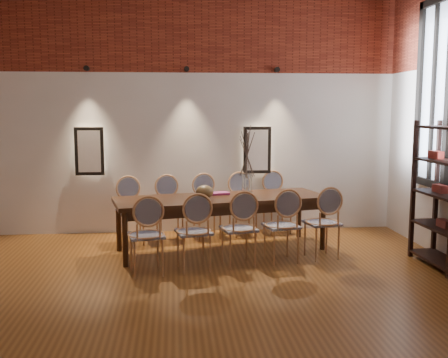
{
  "coord_description": "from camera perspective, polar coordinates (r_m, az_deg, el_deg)",
  "views": [
    {
      "loc": [
        0.0,
        -4.74,
        1.94
      ],
      "look_at": [
        0.63,
        1.9,
        1.05
      ],
      "focal_mm": 42.0,
      "sensor_mm": 36.0,
      "label": 1
    }
  ],
  "objects": [
    {
      "name": "floor",
      "position": [
        5.13,
        -5.19,
        -14.8
      ],
      "size": [
        7.0,
        7.0,
        0.02
      ],
      "primitive_type": "cube",
      "color": "brown",
      "rests_on": "ground"
    },
    {
      "name": "wall_back",
      "position": [
        8.29,
        -5.47,
        7.99
      ],
      "size": [
        7.0,
        0.1,
        4.0
      ],
      "primitive_type": "cube",
      "color": "silver",
      "rests_on": "ground"
    },
    {
      "name": "wall_front",
      "position": [
        1.19,
        -5.53,
        10.32
      ],
      "size": [
        7.0,
        0.1,
        4.0
      ],
      "primitive_type": "cube",
      "color": "silver",
      "rests_on": "ground"
    },
    {
      "name": "brick_band_back",
      "position": [
        8.32,
        -5.59,
        16.63
      ],
      "size": [
        7.0,
        0.02,
        1.5
      ],
      "primitive_type": "cube",
      "color": "maroon",
      "rests_on": "ground"
    },
    {
      "name": "niche_left",
      "position": [
        8.32,
        -14.42,
        2.95
      ],
      "size": [
        0.36,
        0.06,
        0.66
      ],
      "primitive_type": "cube",
      "color": "#FFEAC6",
      "rests_on": "wall_back"
    },
    {
      "name": "niche_right",
      "position": [
        8.32,
        3.59,
        3.18
      ],
      "size": [
        0.36,
        0.06,
        0.66
      ],
      "primitive_type": "cube",
      "color": "#FFEAC6",
      "rests_on": "wall_back"
    },
    {
      "name": "spot_fixture_left",
      "position": [
        8.28,
        -14.74,
        11.58
      ],
      "size": [
        0.08,
        0.1,
        0.08
      ],
      "primitive_type": "cylinder",
      "rotation": [
        1.57,
        0.0,
        0.0
      ],
      "color": "black",
      "rests_on": "wall_back"
    },
    {
      "name": "spot_fixture_mid",
      "position": [
        8.18,
        -4.09,
        11.86
      ],
      "size": [
        0.08,
        0.1,
        0.08
      ],
      "primitive_type": "cylinder",
      "rotation": [
        1.57,
        0.0,
        0.0
      ],
      "color": "black",
      "rests_on": "wall_back"
    },
    {
      "name": "spot_fixture_right",
      "position": [
        8.34,
        5.78,
        11.76
      ],
      "size": [
        0.08,
        0.1,
        0.08
      ],
      "primitive_type": "cylinder",
      "rotation": [
        1.57,
        0.0,
        0.0
      ],
      "color": "black",
      "rests_on": "wall_back"
    },
    {
      "name": "window_glass",
      "position": [
        7.58,
        22.01,
        8.64
      ],
      "size": [
        0.02,
        0.78,
        2.38
      ],
      "primitive_type": "cube",
      "color": "silver",
      "rests_on": "wall_right"
    },
    {
      "name": "window_frame",
      "position": [
        7.57,
        21.87,
        8.65
      ],
      "size": [
        0.08,
        0.9,
        2.5
      ],
      "primitive_type": "cube",
      "color": "black",
      "rests_on": "wall_right"
    },
    {
      "name": "window_mullion",
      "position": [
        7.57,
        21.87,
        8.65
      ],
      "size": [
        0.06,
        0.06,
        2.4
      ],
      "primitive_type": "cube",
      "color": "black",
      "rests_on": "wall_right"
    },
    {
      "name": "dining_table",
      "position": [
        7.24,
        -0.3,
        -4.88
      ],
      "size": [
        3.0,
        1.49,
        0.75
      ],
      "primitive_type": "cube",
      "rotation": [
        0.0,
        0.0,
        0.21
      ],
      "color": "#371D0E",
      "rests_on": "floor"
    },
    {
      "name": "chair_near_a",
      "position": [
        6.26,
        -8.46,
        -6.06
      ],
      "size": [
        0.52,
        0.52,
        0.94
      ],
      "primitive_type": null,
      "rotation": [
        0.0,
        0.0,
        0.21
      ],
      "color": "tan",
      "rests_on": "floor"
    },
    {
      "name": "chair_near_b",
      "position": [
        6.37,
        -3.32,
        -5.75
      ],
      "size": [
        0.52,
        0.52,
        0.94
      ],
      "primitive_type": null,
      "rotation": [
        0.0,
        0.0,
        0.21
      ],
      "color": "tan",
      "rests_on": "floor"
    },
    {
      "name": "chair_near_c",
      "position": [
        6.53,
        1.6,
        -5.41
      ],
      "size": [
        0.52,
        0.52,
        0.94
      ],
      "primitive_type": null,
      "rotation": [
        0.0,
        0.0,
        0.21
      ],
      "color": "tan",
      "rests_on": "floor"
    },
    {
      "name": "chair_near_d",
      "position": [
        6.73,
        6.26,
        -5.06
      ],
      "size": [
        0.52,
        0.52,
        0.94
      ],
      "primitive_type": null,
      "rotation": [
        0.0,
        0.0,
        0.21
      ],
      "color": "tan",
      "rests_on": "floor"
    },
    {
      "name": "chair_near_e",
      "position": [
        6.98,
        10.61,
        -4.69
      ],
      "size": [
        0.52,
        0.52,
        0.94
      ],
      "primitive_type": null,
      "rotation": [
        0.0,
        0.0,
        0.21
      ],
      "color": "tan",
      "rests_on": "floor"
    },
    {
      "name": "chair_far_a",
      "position": [
        7.7,
        -10.16,
        -3.52
      ],
      "size": [
        0.52,
        0.52,
        0.94
      ],
      "primitive_type": null,
      "rotation": [
        0.0,
        0.0,
        3.35
      ],
      "color": "tan",
      "rests_on": "floor"
    },
    {
      "name": "chair_far_b",
      "position": [
        7.79,
        -5.95,
        -3.32
      ],
      "size": [
        0.52,
        0.52,
        0.94
      ],
      "primitive_type": null,
      "rotation": [
        0.0,
        0.0,
        3.35
      ],
      "color": "tan",
      "rests_on": "floor"
    },
    {
      "name": "chair_far_c",
      "position": [
        7.92,
        -1.86,
        -3.1
      ],
      "size": [
        0.52,
        0.52,
        0.94
      ],
      "primitive_type": null,
      "rotation": [
        0.0,
        0.0,
        3.35
      ],
      "color": "tan",
      "rests_on": "floor"
    },
    {
      "name": "chair_far_d",
      "position": [
        8.09,
        2.07,
        -2.87
      ],
      "size": [
        0.52,
        0.52,
        0.94
      ],
      "primitive_type": null,
      "rotation": [
        0.0,
        0.0,
        3.35
      ],
      "color": "tan",
      "rests_on": "floor"
    },
    {
      "name": "chair_far_e",
      "position": [
        8.29,
        5.83,
        -2.65
      ],
      "size": [
        0.52,
        0.52,
        0.94
      ],
      "primitive_type": null,
      "rotation": [
        0.0,
        0.0,
        3.35
      ],
      "color": "tan",
      "rests_on": "floor"
    },
    {
      "name": "vase",
      "position": [
        7.26,
        2.51,
        -0.64
      ],
      "size": [
        0.14,
        0.14,
        0.3
      ],
      "primitive_type": "cylinder",
      "color": "silver",
      "rests_on": "dining_table"
    },
    {
      "name": "dried_branches",
      "position": [
        7.21,
        2.53,
        2.9
      ],
      "size": [
        0.5,
        0.5,
        0.7
      ],
      "primitive_type": null,
      "color": "#43362C",
      "rests_on": "vase"
    },
    {
      "name": "bowl",
      "position": [
        7.04,
        -2.12,
        -1.39
      ],
      "size": [
        0.24,
        0.24,
        0.18
      ],
      "primitive_type": "ellipsoid",
      "color": "brown",
      "rests_on": "dining_table"
    },
    {
      "name": "book",
      "position": [
        7.37,
        -0.51,
        -1.57
      ],
      "size": [
        0.29,
        0.23,
        0.03
      ],
      "primitive_type": "cube",
      "rotation": [
        0.0,
        0.0,
        0.21
      ],
      "color": "#8D2C68",
      "rests_on": "dining_table"
    },
    {
      "name": "shelving_rack",
      "position": [
        6.95,
        22.82,
        -1.61
      ],
      "size": [
        0.4,
        1.01,
        1.8
      ],
      "primitive_type": null,
      "rotation": [
        0.0,
        0.0,
        0.02
      ],
      "color": "black",
      "rests_on": "floor"
    }
  ]
}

